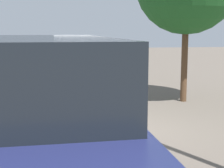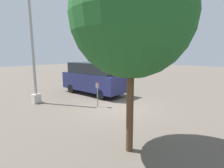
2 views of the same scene
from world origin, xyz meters
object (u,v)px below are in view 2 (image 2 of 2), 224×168
Objects in this scene: parking_meter_near at (97,89)px; street_tree at (132,17)px; lamp_post at (34,67)px; parked_van at (94,78)px.

parking_meter_near is 5.63m from street_tree.
lamp_post reaches higher than parked_van.
street_tree is (-6.62, 4.53, 2.76)m from parked_van.
parked_van is (2.54, -2.02, 0.20)m from parking_meter_near.
parking_meter_near is 0.22× the size of lamp_post.
street_tree is (-4.08, 2.51, 2.96)m from parking_meter_near.
parked_van is 0.90× the size of street_tree.
lamp_post is 4.20m from parked_van.
lamp_post is 1.16× the size of street_tree.
parking_meter_near is 0.25× the size of street_tree.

